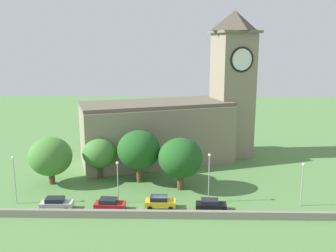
{
  "coord_description": "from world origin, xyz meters",
  "views": [
    {
      "loc": [
        2.18,
        -51.2,
        23.49
      ],
      "look_at": [
        0.85,
        9.07,
        10.13
      ],
      "focal_mm": 40.36,
      "sensor_mm": 36.0,
      "label": 1
    }
  ],
  "objects_px": {
    "church": "(178,119)",
    "car_red": "(110,204)",
    "car_black": "(211,205)",
    "tree_riverside_east": "(99,153)",
    "streetlamp_west_mid": "(118,175)",
    "tree_riverside_west": "(50,156)",
    "streetlamp_east_mid": "(302,177)",
    "streetlamp_central": "(209,170)",
    "tree_churchyard": "(139,150)",
    "tree_by_tower": "(180,158)",
    "car_yellow": "(160,202)",
    "streetlamp_west_end": "(14,172)",
    "car_silver": "(56,203)"
  },
  "relations": [
    {
      "from": "church",
      "to": "car_red",
      "type": "relative_size",
      "value": 8.22
    },
    {
      "from": "car_silver",
      "to": "streetlamp_west_end",
      "type": "distance_m",
      "value": 7.93
    },
    {
      "from": "tree_riverside_west",
      "to": "tree_by_tower",
      "type": "height_order",
      "value": "tree_by_tower"
    },
    {
      "from": "streetlamp_west_end",
      "to": "tree_riverside_west",
      "type": "xyz_separation_m",
      "value": [
        2.71,
        8.12,
        -0.05
      ]
    },
    {
      "from": "car_yellow",
      "to": "car_black",
      "type": "xyz_separation_m",
      "value": [
        7.27,
        -0.56,
        -0.11
      ]
    },
    {
      "from": "tree_riverside_west",
      "to": "tree_churchyard",
      "type": "relative_size",
      "value": 0.9
    },
    {
      "from": "car_yellow",
      "to": "streetlamp_central",
      "type": "relative_size",
      "value": 0.58
    },
    {
      "from": "streetlamp_west_mid",
      "to": "tree_riverside_west",
      "type": "xyz_separation_m",
      "value": [
        -12.45,
        7.55,
        0.47
      ]
    },
    {
      "from": "car_yellow",
      "to": "tree_riverside_west",
      "type": "distance_m",
      "value": 21.3
    },
    {
      "from": "car_silver",
      "to": "streetlamp_central",
      "type": "xyz_separation_m",
      "value": [
        22.09,
        3.12,
        4.09
      ]
    },
    {
      "from": "streetlamp_east_mid",
      "to": "tree_by_tower",
      "type": "bearing_deg",
      "value": 161.24
    },
    {
      "from": "streetlamp_east_mid",
      "to": "car_red",
      "type": "bearing_deg",
      "value": -175.8
    },
    {
      "from": "streetlamp_west_end",
      "to": "tree_by_tower",
      "type": "height_order",
      "value": "tree_by_tower"
    },
    {
      "from": "car_silver",
      "to": "tree_by_tower",
      "type": "height_order",
      "value": "tree_by_tower"
    },
    {
      "from": "tree_churchyard",
      "to": "car_black",
      "type": "bearing_deg",
      "value": -44.49
    },
    {
      "from": "car_black",
      "to": "tree_by_tower",
      "type": "xyz_separation_m",
      "value": [
        -4.27,
        7.78,
        4.53
      ]
    },
    {
      "from": "streetlamp_west_end",
      "to": "tree_churchyard",
      "type": "height_order",
      "value": "tree_churchyard"
    },
    {
      "from": "car_black",
      "to": "tree_by_tower",
      "type": "height_order",
      "value": "tree_by_tower"
    },
    {
      "from": "streetlamp_east_mid",
      "to": "tree_churchyard",
      "type": "relative_size",
      "value": 0.73
    },
    {
      "from": "church",
      "to": "car_black",
      "type": "xyz_separation_m",
      "value": [
        4.64,
        -24.14,
        -7.71
      ]
    },
    {
      "from": "car_red",
      "to": "tree_churchyard",
      "type": "height_order",
      "value": "tree_churchyard"
    },
    {
      "from": "car_red",
      "to": "streetlamp_central",
      "type": "bearing_deg",
      "value": 12.38
    },
    {
      "from": "streetlamp_west_mid",
      "to": "car_silver",
      "type": "bearing_deg",
      "value": -163.82
    },
    {
      "from": "streetlamp_west_end",
      "to": "tree_riverside_west",
      "type": "bearing_deg",
      "value": 71.56
    },
    {
      "from": "car_red",
      "to": "streetlamp_central",
      "type": "relative_size",
      "value": 0.59
    },
    {
      "from": "streetlamp_west_mid",
      "to": "streetlamp_east_mid",
      "type": "xyz_separation_m",
      "value": [
        26.94,
        -0.49,
        0.07
      ]
    },
    {
      "from": "car_black",
      "to": "tree_by_tower",
      "type": "relative_size",
      "value": 0.52
    },
    {
      "from": "tree_riverside_east",
      "to": "streetlamp_east_mid",
      "type": "bearing_deg",
      "value": -19.42
    },
    {
      "from": "church",
      "to": "car_yellow",
      "type": "bearing_deg",
      "value": -96.37
    },
    {
      "from": "car_yellow",
      "to": "streetlamp_west_mid",
      "type": "xyz_separation_m",
      "value": [
        -6.33,
        1.73,
        3.43
      ]
    },
    {
      "from": "car_silver",
      "to": "streetlamp_central",
      "type": "distance_m",
      "value": 22.68
    },
    {
      "from": "car_red",
      "to": "tree_churchyard",
      "type": "relative_size",
      "value": 0.49
    },
    {
      "from": "streetlamp_central",
      "to": "tree_by_tower",
      "type": "distance_m",
      "value": 6.43
    },
    {
      "from": "streetlamp_east_mid",
      "to": "streetlamp_central",
      "type": "bearing_deg",
      "value": 175.23
    },
    {
      "from": "car_black",
      "to": "tree_riverside_east",
      "type": "xyz_separation_m",
      "value": [
        -18.44,
        13.01,
        3.72
      ]
    },
    {
      "from": "streetlamp_west_end",
      "to": "streetlamp_central",
      "type": "relative_size",
      "value": 0.97
    },
    {
      "from": "tree_by_tower",
      "to": "tree_riverside_east",
      "type": "relative_size",
      "value": 1.19
    },
    {
      "from": "tree_riverside_west",
      "to": "streetlamp_west_end",
      "type": "bearing_deg",
      "value": -108.44
    },
    {
      "from": "tree_riverside_west",
      "to": "tree_riverside_east",
      "type": "bearing_deg",
      "value": 22.63
    },
    {
      "from": "car_red",
      "to": "streetlamp_east_mid",
      "type": "bearing_deg",
      "value": 4.2
    },
    {
      "from": "streetlamp_west_mid",
      "to": "tree_riverside_east",
      "type": "bearing_deg",
      "value": 114.32
    },
    {
      "from": "streetlamp_east_mid",
      "to": "tree_riverside_east",
      "type": "distance_m",
      "value": 33.7
    },
    {
      "from": "church",
      "to": "car_red",
      "type": "height_order",
      "value": "church"
    },
    {
      "from": "streetlamp_west_end",
      "to": "tree_riverside_west",
      "type": "distance_m",
      "value": 8.55
    },
    {
      "from": "streetlamp_west_end",
      "to": "streetlamp_central",
      "type": "xyz_separation_m",
      "value": [
        28.68,
        1.2,
        0.12
      ]
    },
    {
      "from": "church",
      "to": "car_yellow",
      "type": "height_order",
      "value": "church"
    },
    {
      "from": "streetlamp_west_end",
      "to": "car_yellow",
      "type": "bearing_deg",
      "value": -3.09
    },
    {
      "from": "tree_by_tower",
      "to": "tree_riverside_east",
      "type": "xyz_separation_m",
      "value": [
        -14.17,
        5.22,
        -0.81
      ]
    },
    {
      "from": "streetlamp_central",
      "to": "church",
      "type": "bearing_deg",
      "value": 102.13
    },
    {
      "from": "tree_riverside_west",
      "to": "tree_riverside_east",
      "type": "distance_m",
      "value": 8.24
    }
  ]
}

